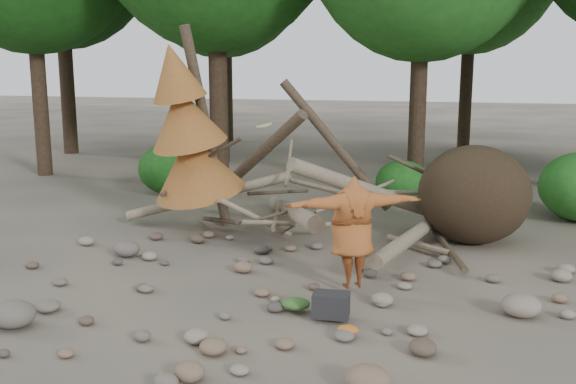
# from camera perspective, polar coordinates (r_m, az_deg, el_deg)

# --- Properties ---
(ground) EXTENTS (120.00, 120.00, 0.00)m
(ground) POSITION_cam_1_polar(r_m,az_deg,el_deg) (9.73, -0.17, -9.89)
(ground) COLOR #514C44
(ground) RESTS_ON ground
(deadfall_pile) EXTENTS (8.55, 5.24, 3.30)m
(deadfall_pile) POSITION_cam_1_polar(r_m,az_deg,el_deg) (13.20, 13.66, -0.32)
(deadfall_pile) COLOR #332619
(deadfall_pile) RESTS_ON ground
(dead_conifer) EXTENTS (2.06, 2.16, 4.35)m
(dead_conifer) POSITION_cam_1_polar(r_m,az_deg,el_deg) (13.44, -8.82, 5.07)
(dead_conifer) COLOR #4C3F30
(dead_conifer) RESTS_ON ground
(bush_left) EXTENTS (1.80, 1.80, 1.44)m
(bush_left) POSITION_cam_1_polar(r_m,az_deg,el_deg) (18.06, -10.36, 2.06)
(bush_left) COLOR #185015
(bush_left) RESTS_ON ground
(bush_mid) EXTENTS (1.40, 1.40, 1.12)m
(bush_mid) POSITION_cam_1_polar(r_m,az_deg,el_deg) (16.85, 10.13, 0.88)
(bush_mid) COLOR #21651D
(bush_mid) RESTS_ON ground
(frisbee_thrower) EXTENTS (2.72, 1.58, 2.55)m
(frisbee_thrower) POSITION_cam_1_polar(r_m,az_deg,el_deg) (10.00, 5.74, -3.56)
(frisbee_thrower) COLOR #994E22
(frisbee_thrower) RESTS_ON ground
(backpack) EXTENTS (0.54, 0.39, 0.34)m
(backpack) POSITION_cam_1_polar(r_m,az_deg,el_deg) (9.08, 3.85, -10.33)
(backpack) COLOR black
(backpack) RESTS_ON ground
(cloth_green) EXTENTS (0.42, 0.35, 0.16)m
(cloth_green) POSITION_cam_1_polar(r_m,az_deg,el_deg) (9.38, 0.68, -10.18)
(cloth_green) COLOR #325E25
(cloth_green) RESTS_ON ground
(cloth_orange) EXTENTS (0.29, 0.23, 0.10)m
(cloth_orange) POSITION_cam_1_polar(r_m,az_deg,el_deg) (8.62, 5.33, -12.39)
(cloth_orange) COLOR #BD6120
(cloth_orange) RESTS_ON ground
(boulder_front_left) EXTENTS (0.62, 0.56, 0.37)m
(boulder_front_left) POSITION_cam_1_polar(r_m,az_deg,el_deg) (9.59, -23.23, -9.93)
(boulder_front_left) COLOR #655E54
(boulder_front_left) RESTS_ON ground
(boulder_front_right) EXTENTS (0.51, 0.46, 0.30)m
(boulder_front_right) POSITION_cam_1_polar(r_m,az_deg,el_deg) (7.28, 7.11, -16.18)
(boulder_front_right) COLOR #7C614D
(boulder_front_right) RESTS_ON ground
(boulder_mid_right) EXTENTS (0.55, 0.50, 0.33)m
(boulder_mid_right) POSITION_cam_1_polar(r_m,az_deg,el_deg) (9.77, 20.02, -9.45)
(boulder_mid_right) COLOR gray
(boulder_mid_right) RESTS_ON ground
(boulder_mid_left) EXTENTS (0.51, 0.46, 0.30)m
(boulder_mid_left) POSITION_cam_1_polar(r_m,az_deg,el_deg) (12.37, -14.17, -4.90)
(boulder_mid_left) COLOR #635953
(boulder_mid_left) RESTS_ON ground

